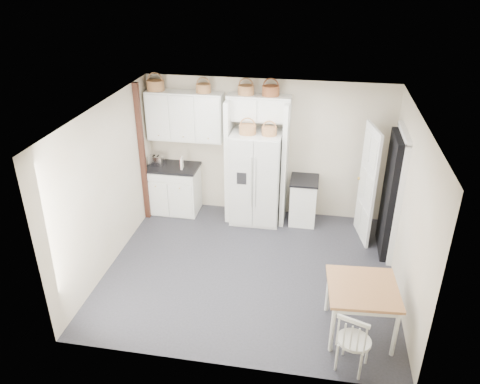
# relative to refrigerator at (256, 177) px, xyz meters

# --- Properties ---
(floor) EXTENTS (4.50, 4.50, 0.00)m
(floor) POSITION_rel_refrigerator_xyz_m (0.15, -1.64, -0.87)
(floor) COLOR #29292F
(floor) RESTS_ON ground
(ceiling) EXTENTS (4.50, 4.50, 0.00)m
(ceiling) POSITION_rel_refrigerator_xyz_m (0.15, -1.64, 1.73)
(ceiling) COLOR white
(ceiling) RESTS_ON wall_back
(wall_back) EXTENTS (4.50, 0.00, 4.50)m
(wall_back) POSITION_rel_refrigerator_xyz_m (0.15, 0.36, 0.43)
(wall_back) COLOR #C4B292
(wall_back) RESTS_ON floor
(wall_left) EXTENTS (0.00, 4.00, 4.00)m
(wall_left) POSITION_rel_refrigerator_xyz_m (-2.10, -1.64, 0.43)
(wall_left) COLOR #C4B292
(wall_left) RESTS_ON floor
(wall_right) EXTENTS (0.00, 4.00, 4.00)m
(wall_right) POSITION_rel_refrigerator_xyz_m (2.40, -1.64, 0.43)
(wall_right) COLOR #C4B292
(wall_right) RESTS_ON floor
(refrigerator) EXTENTS (0.90, 0.72, 1.74)m
(refrigerator) POSITION_rel_refrigerator_xyz_m (0.00, 0.00, 0.00)
(refrigerator) COLOR silver
(refrigerator) RESTS_ON floor
(base_cab_left) EXTENTS (0.98, 0.62, 0.91)m
(base_cab_left) POSITION_rel_refrigerator_xyz_m (-1.63, 0.06, -0.41)
(base_cab_left) COLOR white
(base_cab_left) RESTS_ON floor
(base_cab_right) EXTENTS (0.47, 0.57, 0.83)m
(base_cab_right) POSITION_rel_refrigerator_xyz_m (0.88, 0.06, -0.45)
(base_cab_right) COLOR white
(base_cab_right) RESTS_ON floor
(dining_table) EXTENTS (0.95, 0.95, 0.74)m
(dining_table) POSITION_rel_refrigerator_xyz_m (1.78, -2.75, -0.50)
(dining_table) COLOR #925D2A
(dining_table) RESTS_ON floor
(windsor_chair) EXTENTS (0.52, 0.49, 0.84)m
(windsor_chair) POSITION_rel_refrigerator_xyz_m (1.67, -3.39, -0.45)
(windsor_chair) COLOR white
(windsor_chair) RESTS_ON floor
(counter_left) EXTENTS (1.02, 0.66, 0.04)m
(counter_left) POSITION_rel_refrigerator_xyz_m (-1.63, 0.06, 0.06)
(counter_left) COLOR black
(counter_left) RESTS_ON base_cab_left
(counter_right) EXTENTS (0.51, 0.61, 0.04)m
(counter_right) POSITION_rel_refrigerator_xyz_m (0.88, 0.06, -0.02)
(counter_right) COLOR black
(counter_right) RESTS_ON base_cab_right
(toaster) EXTENTS (0.29, 0.18, 0.19)m
(toaster) POSITION_rel_refrigerator_xyz_m (-1.92, 0.04, 0.17)
(toaster) COLOR silver
(toaster) RESTS_ON counter_left
(cookbook_red) EXTENTS (0.05, 0.15, 0.21)m
(cookbook_red) POSITION_rel_refrigerator_xyz_m (-1.41, -0.02, 0.19)
(cookbook_red) COLOR red
(cookbook_red) RESTS_ON counter_left
(cookbook_cream) EXTENTS (0.05, 0.15, 0.22)m
(cookbook_cream) POSITION_rel_refrigerator_xyz_m (-1.40, -0.02, 0.19)
(cookbook_cream) COLOR white
(cookbook_cream) RESTS_ON counter_left
(basket_upper_a) EXTENTS (0.32, 0.32, 0.18)m
(basket_upper_a) POSITION_rel_refrigerator_xyz_m (-1.87, 0.19, 1.57)
(basket_upper_a) COLOR #9B5E36
(basket_upper_a) RESTS_ON upper_cabinet
(basket_upper_c) EXTENTS (0.26, 0.26, 0.15)m
(basket_upper_c) POSITION_rel_refrigerator_xyz_m (-0.99, 0.19, 1.56)
(basket_upper_c) COLOR #9B5E36
(basket_upper_c) RESTS_ON upper_cabinet
(basket_bridge_a) EXTENTS (0.28, 0.28, 0.16)m
(basket_bridge_a) POSITION_rel_refrigerator_xyz_m (-0.23, 0.19, 1.56)
(basket_bridge_a) COLOR #9B5E36
(basket_bridge_a) RESTS_ON bridge_cabinet
(basket_bridge_b) EXTENTS (0.30, 0.30, 0.17)m
(basket_bridge_b) POSITION_rel_refrigerator_xyz_m (0.20, 0.19, 1.57)
(basket_bridge_b) COLOR brown
(basket_bridge_b) RESTS_ON bridge_cabinet
(basket_fridge_a) EXTENTS (0.30, 0.30, 0.16)m
(basket_fridge_a) POSITION_rel_refrigerator_xyz_m (-0.15, -0.10, 0.95)
(basket_fridge_a) COLOR #9B5E36
(basket_fridge_a) RESTS_ON refrigerator
(basket_fridge_b) EXTENTS (0.26, 0.26, 0.14)m
(basket_fridge_b) POSITION_rel_refrigerator_xyz_m (0.23, -0.10, 0.94)
(basket_fridge_b) COLOR #9B5E36
(basket_fridge_b) RESTS_ON refrigerator
(upper_cabinet) EXTENTS (1.40, 0.34, 0.90)m
(upper_cabinet) POSITION_rel_refrigerator_xyz_m (-1.35, 0.19, 1.03)
(upper_cabinet) COLOR white
(upper_cabinet) RESTS_ON wall_back
(bridge_cabinet) EXTENTS (1.12, 0.34, 0.45)m
(bridge_cabinet) POSITION_rel_refrigerator_xyz_m (0.00, 0.19, 1.26)
(bridge_cabinet) COLOR white
(bridge_cabinet) RESTS_ON wall_back
(fridge_panel_left) EXTENTS (0.08, 0.60, 2.30)m
(fridge_panel_left) POSITION_rel_refrigerator_xyz_m (-0.51, 0.06, 0.28)
(fridge_panel_left) COLOR white
(fridge_panel_left) RESTS_ON floor
(fridge_panel_right) EXTENTS (0.08, 0.60, 2.30)m
(fridge_panel_right) POSITION_rel_refrigerator_xyz_m (0.51, 0.06, 0.28)
(fridge_panel_right) COLOR white
(fridge_panel_right) RESTS_ON floor
(trim_post) EXTENTS (0.09, 0.09, 2.60)m
(trim_post) POSITION_rel_refrigerator_xyz_m (-2.05, -0.29, 0.43)
(trim_post) COLOR #34140D
(trim_post) RESTS_ON floor
(doorway_void) EXTENTS (0.18, 0.85, 2.05)m
(doorway_void) POSITION_rel_refrigerator_xyz_m (2.31, -0.64, 0.16)
(doorway_void) COLOR black
(doorway_void) RESTS_ON floor
(door_slab) EXTENTS (0.21, 0.79, 2.05)m
(door_slab) POSITION_rel_refrigerator_xyz_m (1.95, -0.30, 0.16)
(door_slab) COLOR white
(door_slab) RESTS_ON floor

